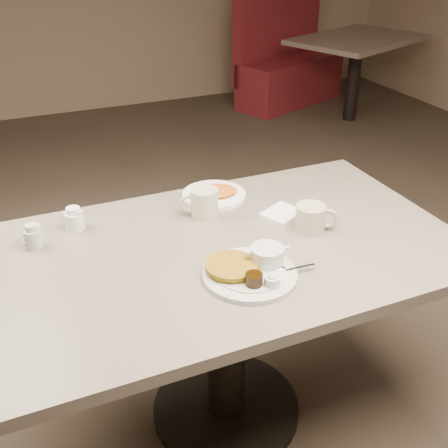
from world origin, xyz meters
name	(u,v)px	position (x,y,z in m)	size (l,w,h in m)	color
room	(227,34)	(0.00, 0.00, 1.40)	(7.04, 8.04, 2.84)	#4C3F33
diner_table	(226,289)	(0.00, 0.00, 0.58)	(1.50, 0.90, 0.75)	slate
main_plate	(251,268)	(0.00, -0.17, 0.77)	(0.36, 0.33, 0.07)	#B9BAB5
coffee_mug_near	(312,218)	(0.30, -0.02, 0.80)	(0.15, 0.13, 0.09)	#B3A395
napkin	(282,214)	(0.26, 0.10, 0.76)	(0.16, 0.15, 0.02)	silver
coffee_mug_far	(203,203)	(0.01, 0.22, 0.80)	(0.15, 0.12, 0.10)	beige
creamer_left	(33,237)	(-0.56, 0.24, 0.79)	(0.08, 0.07, 0.08)	#B8B9B4
creamer_right	(74,219)	(-0.42, 0.30, 0.79)	(0.08, 0.09, 0.08)	white
hash_plate	(214,194)	(0.10, 0.34, 0.76)	(0.30, 0.30, 0.04)	white
booth_back_right	(293,63)	(2.20, 3.39, 0.41)	(1.59, 1.71, 1.12)	maroon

